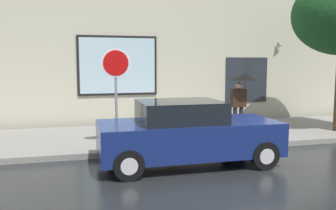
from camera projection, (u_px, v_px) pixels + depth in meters
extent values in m
plane|color=black|center=(243.00, 160.00, 8.76)|extent=(60.00, 60.00, 0.00)
cube|color=gray|center=(201.00, 134.00, 11.64)|extent=(20.00, 4.00, 0.15)
cube|color=beige|center=(180.00, 34.00, 13.64)|extent=(20.00, 0.40, 7.00)
cube|color=black|center=(118.00, 66.00, 12.96)|extent=(2.89, 0.06, 2.16)
cube|color=silver|center=(118.00, 66.00, 12.93)|extent=(2.73, 0.03, 2.00)
cube|color=#262B33|center=(246.00, 80.00, 14.32)|extent=(1.80, 0.04, 1.80)
cone|color=#99999E|center=(280.00, 45.00, 14.38)|extent=(0.22, 0.24, 0.24)
cube|color=navy|center=(189.00, 138.00, 8.30)|extent=(4.15, 1.74, 0.76)
cube|color=black|center=(180.00, 111.00, 8.18)|extent=(1.87, 1.53, 0.48)
cylinder|color=black|center=(234.00, 140.00, 9.49)|extent=(0.64, 0.22, 0.64)
cylinder|color=silver|center=(234.00, 140.00, 9.49)|extent=(0.35, 0.24, 0.35)
cylinder|color=black|center=(264.00, 155.00, 7.95)|extent=(0.64, 0.22, 0.64)
cylinder|color=silver|center=(264.00, 155.00, 7.95)|extent=(0.35, 0.24, 0.35)
cylinder|color=black|center=(119.00, 147.00, 8.73)|extent=(0.64, 0.22, 0.64)
cylinder|color=silver|center=(119.00, 147.00, 8.73)|extent=(0.35, 0.24, 0.35)
cylinder|color=black|center=(129.00, 165.00, 7.19)|extent=(0.64, 0.22, 0.64)
cylinder|color=silver|center=(129.00, 165.00, 7.19)|extent=(0.35, 0.24, 0.35)
cylinder|color=yellow|center=(172.00, 130.00, 10.24)|extent=(0.22, 0.22, 0.61)
sphere|color=gold|center=(172.00, 120.00, 10.20)|extent=(0.23, 0.23, 0.23)
cylinder|color=gold|center=(173.00, 130.00, 10.08)|extent=(0.09, 0.12, 0.09)
cylinder|color=gold|center=(170.00, 128.00, 10.39)|extent=(0.09, 0.12, 0.09)
cylinder|color=yellow|center=(172.00, 139.00, 10.27)|extent=(0.30, 0.30, 0.06)
cylinder|color=black|center=(235.00, 119.00, 11.52)|extent=(0.14, 0.14, 0.82)
cylinder|color=black|center=(241.00, 119.00, 11.57)|extent=(0.14, 0.14, 0.82)
cube|color=black|center=(238.00, 98.00, 11.46)|extent=(0.48, 0.22, 0.58)
sphere|color=tan|center=(239.00, 86.00, 11.42)|extent=(0.22, 0.22, 0.22)
cylinder|color=#4C4C51|center=(245.00, 90.00, 11.49)|extent=(0.02, 0.02, 0.90)
cone|color=black|center=(245.00, 77.00, 11.44)|extent=(1.04, 1.04, 0.22)
cylinder|color=gray|center=(116.00, 99.00, 9.41)|extent=(0.07, 0.07, 2.57)
cylinder|color=white|center=(116.00, 63.00, 9.26)|extent=(0.76, 0.02, 0.76)
cylinder|color=red|center=(116.00, 63.00, 9.24)|extent=(0.66, 0.02, 0.66)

